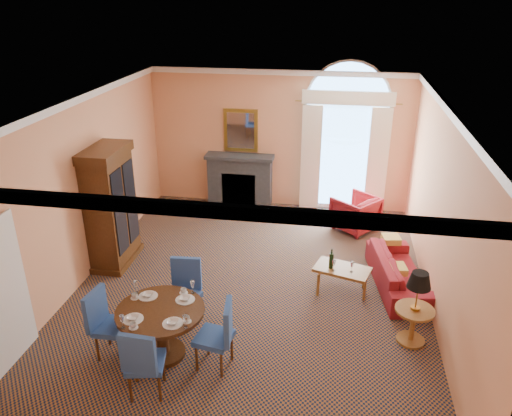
% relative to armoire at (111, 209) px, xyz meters
% --- Properties ---
extents(ground, '(7.50, 7.50, 0.00)m').
position_rel_armoire_xyz_m(ground, '(2.72, -0.48, -1.09)').
color(ground, '#12203A').
rests_on(ground, ground).
extents(room_envelope, '(6.04, 7.52, 3.45)m').
position_rel_armoire_xyz_m(room_envelope, '(2.69, 0.19, 1.42)').
color(room_envelope, '#F1A473').
rests_on(room_envelope, ground).
extents(armoire, '(0.65, 1.15, 2.26)m').
position_rel_armoire_xyz_m(armoire, '(0.00, 0.00, 0.00)').
color(armoire, '#381F0C').
rests_on(armoire, ground).
extents(dining_table, '(1.23, 1.23, 0.98)m').
position_rel_armoire_xyz_m(dining_table, '(1.79, -2.44, -0.52)').
color(dining_table, '#381F0C').
rests_on(dining_table, ground).
extents(dining_chair_north, '(0.59, 0.59, 1.05)m').
position_rel_armoire_xyz_m(dining_chair_north, '(1.86, -1.57, -0.49)').
color(dining_chair_north, '#254B94').
rests_on(dining_chair_north, ground).
extents(dining_chair_south, '(0.55, 0.55, 1.05)m').
position_rel_armoire_xyz_m(dining_chair_south, '(1.84, -3.25, -0.49)').
color(dining_chair_south, '#254B94').
rests_on(dining_chair_south, ground).
extents(dining_chair_east, '(0.55, 0.54, 1.05)m').
position_rel_armoire_xyz_m(dining_chair_east, '(2.67, -2.54, -0.49)').
color(dining_chair_east, '#254B94').
rests_on(dining_chair_east, ground).
extents(dining_chair_west, '(0.52, 0.50, 1.05)m').
position_rel_armoire_xyz_m(dining_chair_west, '(1.01, -2.55, -0.49)').
color(dining_chair_west, '#254B94').
rests_on(dining_chair_west, ground).
extents(sofa, '(1.09, 2.08, 0.58)m').
position_rel_armoire_xyz_m(sofa, '(5.27, -0.03, -0.80)').
color(sofa, maroon).
rests_on(sofa, ground).
extents(armchair, '(1.17, 1.17, 0.77)m').
position_rel_armoire_xyz_m(armchair, '(4.53, 2.15, -0.71)').
color(armchair, maroon).
rests_on(armchair, ground).
extents(coffee_table, '(1.03, 0.75, 0.83)m').
position_rel_armoire_xyz_m(coffee_table, '(4.26, -0.38, -0.66)').
color(coffee_table, '#98632D').
rests_on(coffee_table, ground).
extents(side_table, '(0.57, 0.57, 1.16)m').
position_rel_armoire_xyz_m(side_table, '(5.32, -1.54, -0.35)').
color(side_table, '#98632D').
rests_on(side_table, ground).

